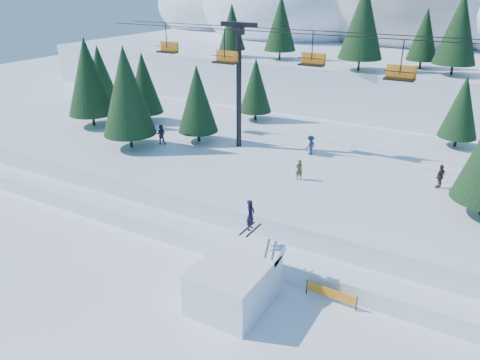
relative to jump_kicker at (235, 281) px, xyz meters
The scene contains 10 objects.
ground 2.45m from the jump_kicker, 89.08° to the right, with size 160.00×160.00×0.00m, color white.
mid_shelf 15.93m from the jump_kicker, 89.88° to the left, with size 70.00×22.00×2.50m, color white.
berm 5.98m from the jump_kicker, 89.68° to the left, with size 70.00×6.00×1.10m, color white.
mountain_ridge 71.93m from the jump_kicker, 94.04° to the left, with size 119.00×60.86×26.46m.
jump_kicker is the anchor object (origin of this frame).
chairlift 17.95m from the jump_kicker, 84.07° to the left, with size 46.00×3.21×10.28m.
conifer_stand 17.15m from the jump_kicker, 88.18° to the left, with size 63.48×18.00×8.60m.
distant_skiers 16.70m from the jump_kicker, 81.09° to the left, with size 33.17×9.84×1.78m.
banner_near 5.16m from the jump_kicker, 29.40° to the left, with size 2.86×0.15×0.90m.
banner_far 11.66m from the jump_kicker, 17.77° to the left, with size 2.82×0.53×0.90m.
Camera 1 is at (10.38, -15.49, 15.86)m, focal length 35.00 mm.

